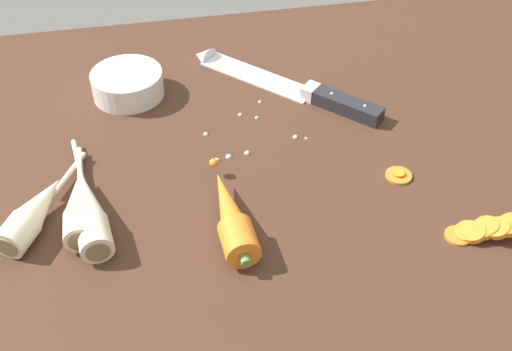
{
  "coord_description": "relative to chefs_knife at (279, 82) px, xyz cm",
  "views": [
    {
      "loc": [
        -11.98,
        -62.11,
        56.92
      ],
      "look_at": [
        0.0,
        -2.0,
        1.5
      ],
      "focal_mm": 44.26,
      "sensor_mm": 36.0,
      "label": 1
    }
  ],
  "objects": [
    {
      "name": "prep_bowl",
      "position": [
        -23.61,
        2.23,
        1.5
      ],
      "size": [
        11.0,
        11.0,
        4.0
      ],
      "color": "white",
      "rests_on": "ground_plane"
    },
    {
      "name": "chefs_knife",
      "position": [
        0.0,
        0.0,
        0.0
      ],
      "size": [
        26.61,
        27.24,
        4.18
      ],
      "color": "silver",
      "rests_on": "ground_plane"
    },
    {
      "name": "parsnip_front",
      "position": [
        -29.59,
        -24.51,
        1.33
      ],
      "size": [
        5.97,
        22.69,
        4.0
      ],
      "color": "beige",
      "rests_on": "ground_plane"
    },
    {
      "name": "parsnip_mid_right",
      "position": [
        -36.09,
        -23.63,
        1.33
      ],
      "size": [
        10.64,
        17.59,
        4.0
      ],
      "color": "beige",
      "rests_on": "ground_plane"
    },
    {
      "name": "ground_plane",
      "position": [
        -8.1,
        -19.89,
        -2.65
      ],
      "size": [
        120.0,
        90.0,
        4.0
      ],
      "primitive_type": "cube",
      "color": "#42281C"
    },
    {
      "name": "carrot_slice_stack",
      "position": [
        18.03,
        -36.62,
        0.78
      ],
      "size": [
        11.37,
        4.5,
        3.85
      ],
      "color": "orange",
      "rests_on": "ground_plane"
    },
    {
      "name": "carrot_slice_stray_near",
      "position": [
        10.98,
        -24.19,
        -0.29
      ],
      "size": [
        3.54,
        3.54,
        0.7
      ],
      "color": "orange",
      "rests_on": "ground_plane"
    },
    {
      "name": "parsnip_mid_left",
      "position": [
        -30.66,
        -23.73,
        1.33
      ],
      "size": [
        4.17,
        18.62,
        4.0
      ],
      "color": "beige",
      "rests_on": "ground_plane"
    },
    {
      "name": "whole_carrot",
      "position": [
        -12.63,
        -29.11,
        1.45
      ],
      "size": [
        4.98,
        18.54,
        4.2
      ],
      "color": "orange",
      "rests_on": "ground_plane"
    },
    {
      "name": "mince_crumbs",
      "position": [
        -8.12,
        -12.67,
        -0.28
      ],
      "size": [
        14.6,
        13.04,
        0.85
      ],
      "color": "beige",
      "rests_on": "ground_plane"
    }
  ]
}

